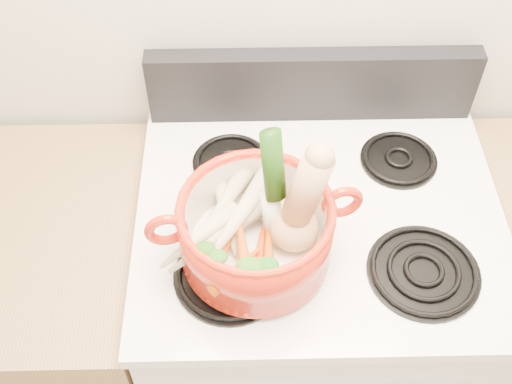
{
  "coord_description": "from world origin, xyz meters",
  "views": [
    {
      "loc": [
        -0.15,
        0.56,
        2.03
      ],
      "look_at": [
        -0.14,
        1.26,
        1.18
      ],
      "focal_mm": 45.0,
      "sensor_mm": 36.0,
      "label": 1
    }
  ],
  "objects_px": {
    "stove_body": "(306,322)",
    "leek": "(273,190)",
    "dutch_oven": "(256,232)",
    "squash": "(296,202)"
  },
  "relations": [
    {
      "from": "leek",
      "to": "dutch_oven",
      "type": "bearing_deg",
      "value": -162.53
    },
    {
      "from": "dutch_oven",
      "to": "leek",
      "type": "height_order",
      "value": "leek"
    },
    {
      "from": "stove_body",
      "to": "leek",
      "type": "relative_size",
      "value": 3.47
    },
    {
      "from": "dutch_oven",
      "to": "leek",
      "type": "distance_m",
      "value": 0.1
    },
    {
      "from": "stove_body",
      "to": "dutch_oven",
      "type": "xyz_separation_m",
      "value": [
        -0.14,
        -0.12,
        0.58
      ]
    },
    {
      "from": "stove_body",
      "to": "leek",
      "type": "xyz_separation_m",
      "value": [
        -0.11,
        -0.09,
        0.67
      ]
    },
    {
      "from": "stove_body",
      "to": "leek",
      "type": "bearing_deg",
      "value": -139.82
    },
    {
      "from": "squash",
      "to": "stove_body",
      "type": "bearing_deg",
      "value": 62.0
    },
    {
      "from": "dutch_oven",
      "to": "leek",
      "type": "xyz_separation_m",
      "value": [
        0.03,
        0.03,
        0.09
      ]
    },
    {
      "from": "stove_body",
      "to": "squash",
      "type": "xyz_separation_m",
      "value": [
        -0.07,
        -0.11,
        0.66
      ]
    }
  ]
}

